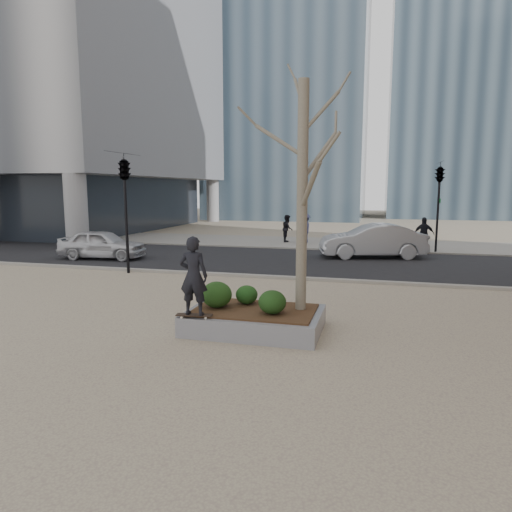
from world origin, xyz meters
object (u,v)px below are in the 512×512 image
(skateboarder, at_px, (194,276))
(police_car, at_px, (102,244))
(planter, at_px, (255,320))
(skateboard, at_px, (194,316))

(skateboarder, relative_size, police_car, 0.43)
(skateboarder, bearing_deg, police_car, -49.71)
(planter, xyz_separation_m, skateboarder, (-1.10, -0.88, 1.14))
(planter, relative_size, skateboarder, 1.78)
(planter, relative_size, skateboard, 3.85)
(planter, height_order, police_car, police_car)
(skateboarder, bearing_deg, skateboard, 180.00)
(skateboarder, xyz_separation_m, police_car, (-8.37, 9.31, -0.68))
(skateboard, height_order, police_car, police_car)
(skateboard, relative_size, skateboarder, 0.46)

